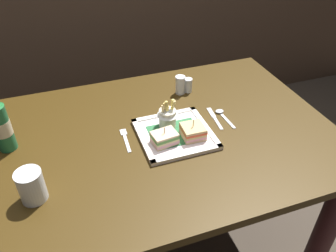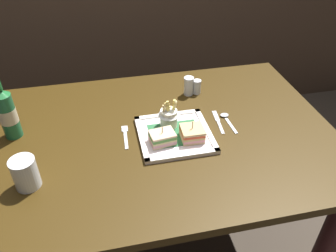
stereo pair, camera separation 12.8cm
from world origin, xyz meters
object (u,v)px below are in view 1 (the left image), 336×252
object	(u,v)px
sandwich_half_right	(193,132)
sandwich_half_left	(164,138)
fries_cup	(167,115)
salt_shaker	(180,86)
knife	(214,117)
spoon	(222,114)
water_glass	(32,188)
dining_table	(162,162)
square_plate	(175,134)
beer_bottle	(1,125)
pepper_shaker	(188,86)
fork	(126,139)

from	to	relation	value
sandwich_half_right	sandwich_half_left	bearing A→B (deg)	180.00
sandwich_half_left	fries_cup	xyz separation A→B (m)	(0.04, 0.09, 0.03)
sandwich_half_right	salt_shaker	world-z (taller)	sandwich_half_right
knife	spoon	distance (m)	0.04
water_glass	sandwich_half_left	bearing A→B (deg)	13.03
dining_table	sandwich_half_left	size ratio (longest dim) A/B	13.83
sandwich_half_left	water_glass	world-z (taller)	water_glass
sandwich_half_right	knife	size ratio (longest dim) A/B	0.54
square_plate	beer_bottle	size ratio (longest dim) A/B	1.00
sandwich_half_left	salt_shaker	xyz separation A→B (m)	(0.19, 0.32, 0.00)
water_glass	salt_shaker	bearing A→B (deg)	33.63
sandwich_half_right	pepper_shaker	xyz separation A→B (m)	(0.11, 0.32, -0.00)
sandwich_half_right	knife	bearing A→B (deg)	35.13
beer_bottle	fork	world-z (taller)	beer_bottle
sandwich_half_right	beer_bottle	distance (m)	0.68
beer_bottle	spoon	world-z (taller)	beer_bottle
sandwich_half_left	pepper_shaker	bearing A→B (deg)	55.18
water_glass	knife	bearing A→B (deg)	15.95
sandwich_half_right	fries_cup	bearing A→B (deg)	125.90
sandwich_half_right	spoon	xyz separation A→B (m)	(0.17, 0.10, -0.03)
sandwich_half_right	pepper_shaker	size ratio (longest dim) A/B	1.28
beer_bottle	fork	size ratio (longest dim) A/B	1.94
beer_bottle	square_plate	bearing A→B (deg)	-12.71
sandwich_half_left	water_glass	bearing A→B (deg)	-166.97
beer_bottle	spoon	bearing A→B (deg)	-4.92
fork	pepper_shaker	distance (m)	0.43
fries_cup	fork	bearing A→B (deg)	-176.00
square_plate	water_glass	bearing A→B (deg)	-164.12
square_plate	dining_table	bearing A→B (deg)	146.75
spoon	sandwich_half_left	bearing A→B (deg)	-160.09
square_plate	knife	xyz separation A→B (m)	(0.19, 0.06, -0.00)
knife	spoon	size ratio (longest dim) A/B	1.15
square_plate	fork	world-z (taller)	square_plate
beer_bottle	sandwich_half_left	bearing A→B (deg)	-17.92
dining_table	pepper_shaker	distance (m)	0.38
fork	pepper_shaker	bearing A→B (deg)	34.44
beer_bottle	sandwich_half_right	bearing A→B (deg)	-15.00
fork	knife	distance (m)	0.38
beer_bottle	knife	distance (m)	0.80
dining_table	pepper_shaker	world-z (taller)	pepper_shaker
sandwich_half_left	sandwich_half_right	distance (m)	0.11
square_plate	pepper_shaker	size ratio (longest dim) A/B	4.17
salt_shaker	beer_bottle	bearing A→B (deg)	-168.49
sandwich_half_right	salt_shaker	bearing A→B (deg)	77.12
knife	pepper_shaker	xyz separation A→B (m)	(-0.02, 0.23, 0.03)
dining_table	sandwich_half_left	world-z (taller)	sandwich_half_left
salt_shaker	sandwich_half_right	bearing A→B (deg)	-102.88
dining_table	knife	bearing A→B (deg)	6.14
dining_table	square_plate	world-z (taller)	square_plate
square_plate	sandwich_half_left	xyz separation A→B (m)	(-0.06, -0.04, 0.03)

